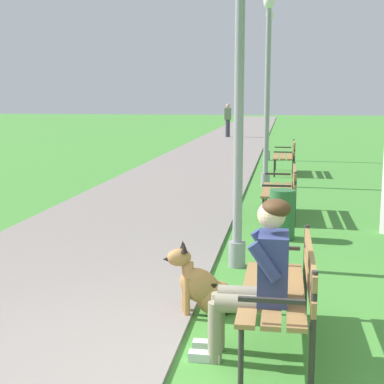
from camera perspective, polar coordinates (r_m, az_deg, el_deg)
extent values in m
cube|color=gray|center=(27.70, 4.15, 5.42)|extent=(3.27, 60.00, 0.04)
cube|color=olive|center=(4.65, 5.92, -9.79)|extent=(0.14, 1.50, 0.04)
cube|color=olive|center=(4.65, 8.10, -9.86)|extent=(0.14, 1.50, 0.04)
cube|color=olive|center=(4.65, 10.29, -9.91)|extent=(0.14, 1.50, 0.04)
cube|color=olive|center=(4.61, 11.66, -8.29)|extent=(0.04, 1.50, 0.11)
cube|color=olive|center=(4.56, 11.74, -6.14)|extent=(0.04, 1.50, 0.11)
cylinder|color=#2D2B28|center=(5.38, 6.04, -9.63)|extent=(0.04, 0.04, 0.45)
cylinder|color=#2D2B28|center=(5.32, 11.29, -7.73)|extent=(0.04, 0.04, 0.85)
cube|color=#2D2B28|center=(5.26, 8.30, -5.52)|extent=(0.45, 0.04, 0.03)
cylinder|color=#2D2B28|center=(4.10, 4.92, -15.91)|extent=(0.04, 0.04, 0.45)
cylinder|color=#2D2B28|center=(4.02, 11.99, -13.53)|extent=(0.04, 0.04, 0.85)
cube|color=#2D2B28|center=(3.94, 7.95, -10.69)|extent=(0.45, 0.04, 0.03)
cube|color=olive|center=(9.58, 7.46, 0.21)|extent=(0.14, 1.50, 0.04)
cube|color=olive|center=(9.58, 8.51, 0.19)|extent=(0.14, 1.50, 0.04)
cube|color=olive|center=(9.58, 9.55, 0.16)|extent=(0.14, 1.50, 0.04)
cube|color=olive|center=(9.56, 10.21, 0.97)|extent=(0.04, 1.50, 0.11)
cube|color=olive|center=(9.53, 10.24, 2.04)|extent=(0.04, 1.50, 0.11)
cylinder|color=#2D2B28|center=(10.30, 7.42, -0.41)|extent=(0.04, 0.04, 0.45)
cylinder|color=#2D2B28|center=(10.26, 10.12, 0.62)|extent=(0.04, 0.04, 0.85)
cube|color=#2D2B28|center=(10.23, 8.58, 1.80)|extent=(0.45, 0.04, 0.03)
cylinder|color=#2D2B28|center=(8.94, 7.13, -1.91)|extent=(0.04, 0.04, 0.45)
cylinder|color=#2D2B28|center=(8.90, 10.25, -0.73)|extent=(0.04, 0.04, 0.85)
cube|color=#2D2B28|center=(8.87, 8.48, 0.62)|extent=(0.45, 0.04, 0.03)
cube|color=olive|center=(15.02, 8.40, 3.55)|extent=(0.14, 1.50, 0.04)
cube|color=olive|center=(15.02, 9.07, 3.53)|extent=(0.14, 1.50, 0.04)
cube|color=olive|center=(15.02, 9.74, 3.51)|extent=(0.14, 1.50, 0.04)
cube|color=olive|center=(15.01, 10.15, 4.03)|extent=(0.04, 1.50, 0.11)
cube|color=olive|center=(15.00, 10.17, 4.72)|extent=(0.04, 1.50, 0.11)
cylinder|color=#2D2B28|center=(15.73, 8.33, 2.99)|extent=(0.04, 0.04, 0.45)
cylinder|color=#2D2B28|center=(15.71, 10.10, 3.67)|extent=(0.04, 0.04, 0.85)
cube|color=#2D2B28|center=(15.69, 9.10, 4.44)|extent=(0.45, 0.04, 0.03)
cylinder|color=#2D2B28|center=(14.36, 8.24, 2.38)|extent=(0.04, 0.04, 0.45)
cylinder|color=#2D2B28|center=(14.34, 10.18, 3.12)|extent=(0.04, 0.04, 0.85)
cube|color=#2D2B28|center=(14.32, 9.08, 3.97)|extent=(0.45, 0.04, 0.03)
cylinder|color=gray|center=(4.50, 5.34, -10.22)|extent=(0.42, 0.14, 0.14)
cylinder|color=gray|center=(4.60, 2.62, -12.87)|extent=(0.11, 0.11, 0.47)
cube|color=silver|center=(4.69, 1.59, -15.08)|extent=(0.24, 0.09, 0.07)
cylinder|color=gray|center=(4.31, 5.16, -11.11)|extent=(0.42, 0.14, 0.14)
cylinder|color=gray|center=(4.41, 2.31, -13.84)|extent=(0.11, 0.11, 0.47)
cube|color=silver|center=(4.51, 1.24, -16.12)|extent=(0.24, 0.09, 0.07)
cube|color=navy|center=(4.31, 8.12, -7.50)|extent=(0.22, 0.36, 0.52)
cylinder|color=navy|center=(4.48, 7.43, -5.51)|extent=(0.25, 0.09, 0.30)
cylinder|color=navy|center=(4.09, 7.25, -6.95)|extent=(0.25, 0.09, 0.30)
sphere|color=beige|center=(4.21, 7.97, -2.28)|extent=(0.21, 0.21, 0.21)
ellipsoid|color=#472D19|center=(4.20, 8.40, -1.62)|extent=(0.22, 0.23, 0.14)
ellipsoid|color=#B27F47|center=(5.32, 2.41, -10.53)|extent=(0.43, 0.38, 0.32)
ellipsoid|color=#B27F47|center=(5.26, 0.79, -9.35)|extent=(0.54, 0.37, 0.48)
ellipsoid|color=black|center=(5.25, 1.34, -8.93)|extent=(0.40, 0.29, 0.27)
cylinder|color=#B27F47|center=(5.32, -0.73, -10.19)|extent=(0.06, 0.06, 0.38)
cylinder|color=#B27F47|center=(5.21, -0.52, -10.63)|extent=(0.06, 0.06, 0.38)
cylinder|color=#B27F47|center=(5.19, -0.41, -7.90)|extent=(0.16, 0.19, 0.19)
ellipsoid|color=#B27F47|center=(5.14, -1.30, -6.56)|extent=(0.25, 0.20, 0.16)
cone|color=black|center=(5.13, -2.41, -6.72)|extent=(0.12, 0.12, 0.09)
cone|color=black|center=(5.17, -0.93, -5.34)|extent=(0.06, 0.06, 0.09)
cone|color=black|center=(5.08, -0.78, -5.60)|extent=(0.06, 0.06, 0.09)
cylinder|color=#B27F47|center=(5.41, 4.51, -11.73)|extent=(0.28, 0.13, 0.04)
cylinder|color=gray|center=(6.78, 4.52, -6.21)|extent=(0.20, 0.20, 0.30)
cylinder|color=gray|center=(6.53, 4.71, 8.00)|extent=(0.11, 0.11, 3.63)
cylinder|color=gray|center=(12.91, 7.34, 1.26)|extent=(0.20, 0.20, 0.30)
cylinder|color=gray|center=(12.78, 7.51, 9.22)|extent=(0.11, 0.11, 3.87)
ellipsoid|color=silver|center=(12.93, 7.72, 18.37)|extent=(0.24, 0.24, 0.32)
cylinder|color=gray|center=(18.21, 7.50, 3.65)|extent=(0.20, 0.20, 0.30)
cylinder|color=gray|center=(18.12, 7.64, 9.99)|extent=(0.11, 0.11, 4.32)
ellipsoid|color=silver|center=(18.28, 7.80, 17.16)|extent=(0.24, 0.24, 0.32)
cylinder|color=#2D6638|center=(8.11, 9.00, -2.24)|extent=(0.36, 0.36, 0.70)
cylinder|color=#383842|center=(28.10, 3.59, 6.34)|extent=(0.22, 0.22, 0.88)
cube|color=#6B7F5B|center=(28.07, 3.61, 7.81)|extent=(0.32, 0.20, 0.56)
sphere|color=tan|center=(28.06, 3.62, 8.61)|extent=(0.20, 0.20, 0.20)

